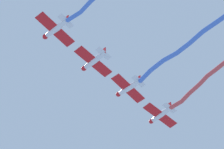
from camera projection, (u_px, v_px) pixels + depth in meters
name	position (u px, v px, depth m)	size (l,w,h in m)	color
airplane_lead	(160.00, 115.00, 85.73)	(5.46, 7.16, 1.76)	white
smoke_trail_lead	(207.00, 78.00, 80.03)	(16.42, 7.35, 1.67)	#DB4C4C
airplane_left_wing	(128.00, 88.00, 82.26)	(5.38, 7.14, 1.76)	white
smoke_trail_left_wing	(184.00, 46.00, 77.29)	(19.11, 5.08, 1.36)	#4C75DB
airplane_right_wing	(94.00, 61.00, 78.34)	(5.42, 7.16, 1.76)	white
airplane_slot	(55.00, 29.00, 74.88)	(5.38, 7.14, 1.76)	white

